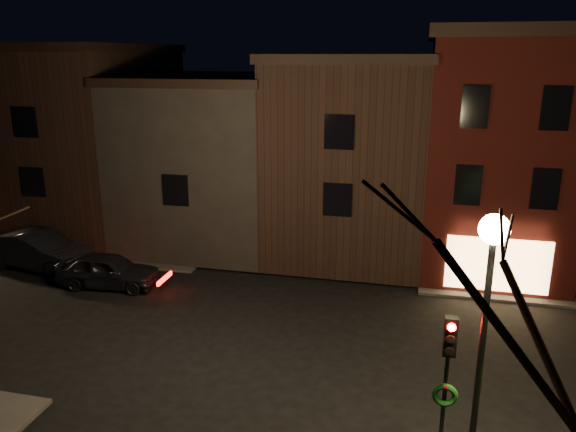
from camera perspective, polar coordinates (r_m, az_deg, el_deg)
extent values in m
plane|color=black|center=(19.97, -1.98, -12.37)|extent=(120.00, 120.00, 0.00)
cube|color=#2D2B28|center=(45.41, -19.96, 3.15)|extent=(30.00, 30.00, 0.12)
cube|color=#3D0D0A|center=(26.96, 20.32, 5.74)|extent=(6.00, 8.00, 10.00)
cube|color=black|center=(26.61, 21.46, 16.91)|extent=(6.50, 8.50, 0.50)
cube|color=#FFC072|center=(24.00, 20.50, -4.67)|extent=(4.00, 0.12, 2.20)
cube|color=black|center=(28.02, 6.65, 5.96)|extent=(7.00, 10.00, 9.00)
cube|color=black|center=(27.58, 6.97, 15.61)|extent=(7.30, 10.30, 0.40)
cube|color=black|center=(29.83, -7.40, 5.58)|extent=(7.50, 10.00, 8.00)
cube|color=black|center=(29.35, -7.71, 13.66)|extent=(7.80, 10.30, 0.40)
cube|color=black|center=(32.96, -19.42, 7.12)|extent=(7.00, 10.00, 9.50)
cube|color=black|center=(32.63, -20.26, 15.72)|extent=(7.30, 10.30, 0.40)
cylinder|color=black|center=(12.73, 18.81, -15.06)|extent=(0.14, 0.14, 6.00)
sphere|color=#FFD18C|center=(11.46, 20.24, -1.27)|extent=(0.60, 0.60, 0.60)
cylinder|color=black|center=(13.71, 15.59, -17.26)|extent=(0.10, 0.10, 4.00)
cube|color=black|center=(12.75, 16.17, -11.67)|extent=(0.28, 0.22, 0.90)
cylinder|color=#FF0C07|center=(12.52, 16.29, -10.79)|extent=(0.18, 0.06, 0.18)
cylinder|color=black|center=(12.65, 16.19, -11.92)|extent=(0.18, 0.06, 0.18)
cylinder|color=black|center=(12.78, 16.09, -13.03)|extent=(0.18, 0.06, 0.18)
torus|color=#0C380F|center=(13.58, 15.64, -17.11)|extent=(0.58, 0.14, 0.58)
sphere|color=#990C0C|center=(13.45, 15.71, -16.37)|extent=(0.12, 0.12, 0.12)
imported|color=black|center=(25.00, -17.78, -5.27)|extent=(4.42, 2.06, 1.46)
imported|color=black|center=(28.16, -24.00, -3.23)|extent=(5.40, 2.52, 1.71)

